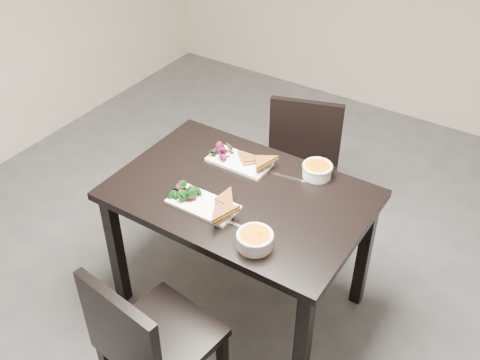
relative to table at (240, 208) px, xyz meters
The scene contains 14 objects.
ground 0.74m from the table, 15.58° to the right, with size 5.00×5.00×0.00m, color #47474C.
table is the anchor object (origin of this frame).
chair_near 0.77m from the table, 87.76° to the right, with size 0.47×0.47×0.85m.
chair_far 0.70m from the table, 91.55° to the left, with size 0.53×0.53×0.85m.
plate_near 0.23m from the table, 115.47° to the right, with size 0.32×0.16×0.02m, color white.
sandwich_near 0.22m from the table, 97.05° to the right, with size 0.16×0.12×0.05m, color brown, non-canonical shape.
salad_near 0.29m from the table, 135.98° to the right, with size 0.10×0.09×0.04m, color black, non-canonical shape.
soup_bowl_near 0.40m from the table, 47.55° to the right, with size 0.16×0.16×0.07m.
cutlery_near 0.26m from the table, 58.20° to the right, with size 0.18×0.02×0.00m, color silver.
plate_far 0.26m from the table, 123.92° to the left, with size 0.32×0.16×0.02m, color white.
sandwich_far 0.23m from the table, 109.93° to the left, with size 0.16×0.12×0.05m, color brown, non-canonical shape.
salad_far 0.33m from the table, 140.02° to the left, with size 0.10×0.09×0.04m, color black, non-canonical shape.
soup_bowl_far 0.42m from the table, 51.47° to the left, with size 0.15×0.15×0.07m.
cutlery_far 0.28m from the table, 58.68° to the left, with size 0.18×0.02×0.00m, color silver.
Camera 1 is at (0.79, -1.65, 2.40)m, focal length 42.01 mm.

